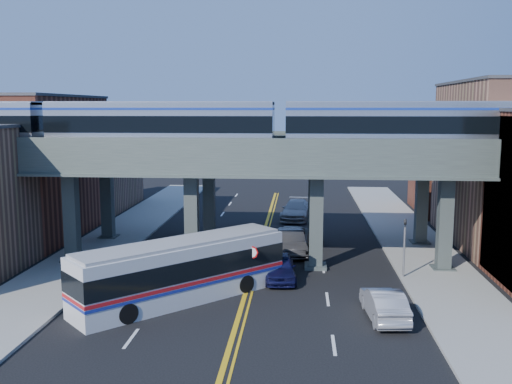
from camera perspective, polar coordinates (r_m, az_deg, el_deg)
ground at (r=29.68m, az=-1.55°, el=-11.71°), size 120.00×120.00×0.00m
sidewalk_west at (r=41.63m, az=-16.08°, el=-5.98°), size 5.00×70.00×0.16m
sidewalk_east at (r=39.96m, az=16.78°, el=-6.61°), size 5.00×70.00×0.16m
building_west_b at (r=48.91m, az=-21.59°, el=2.33°), size 8.00×14.00×11.00m
building_west_c at (r=60.94m, az=-16.17°, el=2.28°), size 8.00×10.00×8.00m
building_east_b at (r=46.57m, az=23.98°, el=2.53°), size 8.00×14.00×12.00m
building_east_c at (r=59.06m, az=19.73°, el=2.41°), size 8.00×10.00×9.00m
mural_panel at (r=34.19m, az=24.24°, el=-1.51°), size 0.10×9.50×9.50m
elevated_viaduct_near at (r=36.01m, az=-0.26°, el=2.48°), size 52.00×3.60×7.40m
elevated_viaduct_far at (r=42.96m, az=0.52°, el=3.45°), size 52.00×3.60×7.40m
transit_train at (r=36.78m, az=-9.44°, el=6.67°), size 44.22×2.77×3.22m
stop_sign at (r=31.96m, az=-0.46°, el=-6.91°), size 0.76×0.09×2.63m
traffic_signal at (r=35.17m, az=14.63°, el=-4.84°), size 0.15×0.18×4.10m
transit_bus at (r=30.89m, az=-7.41°, el=-7.85°), size 10.50×10.31×3.10m
car_lane_a at (r=34.38m, az=2.39°, el=-7.51°), size 2.18×4.67×1.55m
car_lane_b at (r=40.24m, az=3.56°, el=-5.08°), size 2.39×5.14×1.63m
car_lane_c at (r=41.40m, az=3.50°, el=-4.74°), size 3.13×5.85×1.56m
car_lane_d at (r=52.64m, az=4.04°, el=-1.79°), size 3.09×6.19×1.73m
car_parked_curb at (r=28.99m, az=12.68°, el=-10.84°), size 2.00×4.70×1.51m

